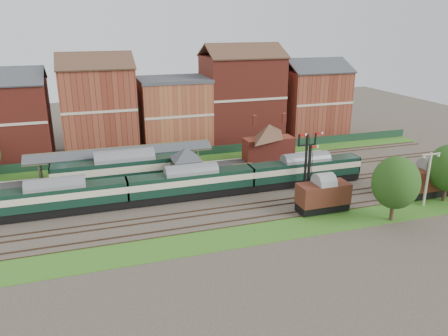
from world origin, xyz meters
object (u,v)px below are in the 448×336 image
object	(u,v)px
signal_box	(186,168)
semaphore_bracket	(306,159)
dmu_train	(192,182)
platform_railcar	(125,170)
goods_van_a	(323,195)

from	to	relation	value
signal_box	semaphore_bracket	size ratio (longest dim) A/B	0.73
signal_box	dmu_train	size ratio (longest dim) A/B	0.12
semaphore_bracket	dmu_train	distance (m)	15.55
semaphore_bracket	dmu_train	xyz separation A→B (m)	(-15.16, 2.50, -2.40)
signal_box	semaphore_bracket	bearing A→B (deg)	-20.92
signal_box	platform_railcar	bearing A→B (deg)	157.53
signal_box	platform_railcar	size ratio (longest dim) A/B	0.31
dmu_train	semaphore_bracket	bearing A→B (deg)	-9.36
dmu_train	goods_van_a	world-z (taller)	goods_van_a
platform_railcar	goods_van_a	size ratio (longest dim) A/B	3.11
dmu_train	goods_van_a	distance (m)	16.73
signal_box	platform_railcar	distance (m)	8.52
signal_box	semaphore_bracket	world-z (taller)	semaphore_bracket
semaphore_bracket	platform_railcar	distance (m)	24.69
goods_van_a	platform_railcar	bearing A→B (deg)	144.64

